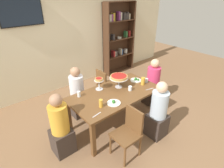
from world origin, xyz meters
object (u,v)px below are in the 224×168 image
at_px(beer_glass_amber_tall, 143,81).
at_px(chair_near_left, 129,131).
at_px(television, 21,13).
at_px(water_glass_clear_spare, 130,88).
at_px(dining_table, 115,96).
at_px(diner_head_east, 152,85).
at_px(diner_head_west, 61,129).
at_px(salad_plate_spare, 120,78).
at_px(personal_pizza_stand, 99,81).
at_px(water_glass_clear_near, 79,94).
at_px(water_glass_clear_far, 147,80).
at_px(diner_far_left, 78,96).
at_px(cutlery_knife_near, 97,115).
at_px(cutlery_fork_near, 150,89).
at_px(salad_plate_far_diner, 114,103).
at_px(beer_glass_amber_short, 101,103).
at_px(salad_plate_near_diner, 136,80).
at_px(deep_dish_pizza_stand, 119,77).
at_px(bookshelf, 118,37).
at_px(chair_far_right, 105,85).
at_px(diner_near_right, 158,114).

bearing_deg(beer_glass_amber_tall, chair_near_left, -148.52).
xyz_separation_m(television, water_glass_clear_spare, (1.12, -2.23, -1.29)).
bearing_deg(water_glass_clear_spare, dining_table, 156.80).
relative_size(diner_head_east, diner_head_west, 1.00).
distance_m(television, beer_glass_amber_tall, 2.96).
relative_size(dining_table, salad_plate_spare, 7.01).
relative_size(personal_pizza_stand, water_glass_clear_spare, 2.71).
xyz_separation_m(diner_head_west, salad_plate_spare, (1.68, 0.39, 0.26)).
xyz_separation_m(beer_glass_amber_tall, water_glass_clear_spare, (-0.38, -0.00, -0.03)).
relative_size(water_glass_clear_near, water_glass_clear_far, 1.21).
xyz_separation_m(diner_far_left, beer_glass_amber_tall, (1.08, -0.87, 0.33)).
distance_m(chair_near_left, cutlery_knife_near, 0.59).
height_order(diner_head_east, personal_pizza_stand, diner_head_east).
distance_m(diner_head_east, cutlery_knife_near, 1.91).
height_order(television, cutlery_fork_near, television).
relative_size(salad_plate_far_diner, beer_glass_amber_short, 1.68).
height_order(diner_head_west, cutlery_knife_near, diner_head_west).
bearing_deg(salad_plate_near_diner, beer_glass_amber_tall, -96.95).
bearing_deg(deep_dish_pizza_stand, water_glass_clear_spare, -72.64).
height_order(television, water_glass_clear_spare, television).
height_order(bookshelf, cutlery_fork_near, bookshelf).
distance_m(television, salad_plate_spare, 2.54).
bearing_deg(salad_plate_near_diner, beer_glass_amber_short, -165.92).
relative_size(beer_glass_amber_short, water_glass_clear_near, 1.29).
height_order(salad_plate_far_diner, beer_glass_amber_short, beer_glass_amber_short).
distance_m(deep_dish_pizza_stand, personal_pizza_stand, 0.41).
xyz_separation_m(deep_dish_pizza_stand, cutlery_knife_near, (-0.89, -0.46, -0.22)).
bearing_deg(water_glass_clear_near, diner_head_west, -150.83).
bearing_deg(water_glass_clear_far, personal_pizza_stand, 156.49).
relative_size(beer_glass_amber_short, water_glass_clear_far, 1.57).
height_order(television, deep_dish_pizza_stand, television).
xyz_separation_m(diner_far_left, salad_plate_far_diner, (0.16, -1.01, 0.27)).
distance_m(bookshelf, beer_glass_amber_tall, 2.48).
bearing_deg(salad_plate_far_diner, cutlery_knife_near, -170.27).
bearing_deg(diner_head_west, cutlery_fork_near, -11.23).
height_order(chair_near_left, beer_glass_amber_short, beer_glass_amber_short).
xyz_separation_m(chair_far_right, beer_glass_amber_tall, (0.32, -0.87, 0.34)).
xyz_separation_m(chair_far_right, personal_pizza_stand, (-0.50, -0.45, 0.43)).
xyz_separation_m(dining_table, salad_plate_far_diner, (-0.26, -0.26, 0.10)).
height_order(diner_near_right, chair_near_left, diner_near_right).
height_order(bookshelf, chair_far_right, bookshelf).
bearing_deg(chair_near_left, beer_glass_amber_tall, -58.52).
distance_m(beer_glass_amber_tall, water_glass_clear_far, 0.14).
bearing_deg(deep_dish_pizza_stand, beer_glass_amber_short, -155.01).
height_order(beer_glass_amber_short, cutlery_fork_near, beer_glass_amber_short).
distance_m(personal_pizza_stand, beer_glass_amber_short, 0.62).
distance_m(diner_near_right, salad_plate_spare, 1.21).
bearing_deg(beer_glass_amber_tall, water_glass_clear_spare, -179.64).
xyz_separation_m(dining_table, diner_far_left, (-0.42, 0.75, -0.17)).
relative_size(personal_pizza_stand, water_glass_clear_far, 2.71).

